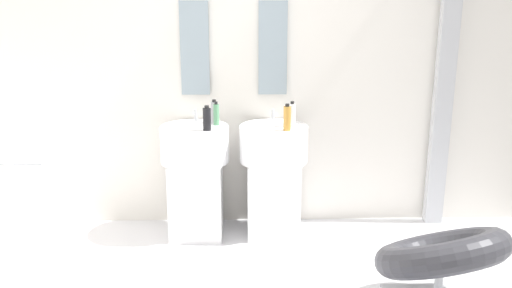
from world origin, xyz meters
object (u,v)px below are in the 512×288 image
towel_rack (11,208)px  soap_bottle_white (292,115)px  pedestal_sink_right (273,174)px  pedestal_sink_left (196,175)px  soap_bottle_green (216,114)px  soap_bottle_black (207,119)px  lounge_chair (441,260)px  soap_bottle_amber (287,118)px  soap_bottle_grey (214,112)px  soap_bottle_clear (290,116)px  shower_column (442,94)px

towel_rack → soap_bottle_white: size_ratio=4.95×
pedestal_sink_right → towel_rack: pedestal_sink_right is taller
pedestal_sink_left → soap_bottle_green: 0.50m
towel_rack → soap_bottle_black: 1.45m
lounge_chair → soap_bottle_black: bearing=143.4°
soap_bottle_white → soap_bottle_amber: bearing=-111.3°
towel_rack → soap_bottle_amber: bearing=27.3°
lounge_chair → soap_bottle_grey: size_ratio=5.72×
soap_bottle_grey → soap_bottle_black: (-0.04, -0.23, 0.00)m
soap_bottle_clear → shower_column: bearing=6.1°
lounge_chair → soap_bottle_white: 1.52m
pedestal_sink_left → towel_rack: pedestal_sink_left is taller
pedestal_sink_right → lounge_chair: size_ratio=0.92×
towel_rack → soap_bottle_amber: size_ratio=4.81×
soap_bottle_grey → soap_bottle_black: 0.23m
soap_bottle_grey → soap_bottle_green: size_ratio=1.02×
pedestal_sink_left → soap_bottle_green: bearing=14.5°
soap_bottle_grey → soap_bottle_white: (0.59, -0.12, 0.00)m
pedestal_sink_right → towel_rack: bearing=-147.8°
soap_bottle_amber → soap_bottle_white: soap_bottle_amber is taller
soap_bottle_green → soap_bottle_black: size_ratio=0.97×
shower_column → soap_bottle_clear: (-1.19, -0.13, -0.15)m
shower_column → soap_bottle_white: shower_column is taller
soap_bottle_clear → soap_bottle_black: soap_bottle_black is taller
towel_rack → soap_bottle_clear: size_ratio=6.82×
shower_column → soap_bottle_white: 1.21m
shower_column → soap_bottle_white: bearing=-170.0°
pedestal_sink_left → soap_bottle_grey: 0.50m
lounge_chair → soap_bottle_grey: soap_bottle_grey is taller
pedestal_sink_left → soap_bottle_white: bearing=-1.4°
towel_rack → soap_bottle_grey: soap_bottle_grey is taller
soap_bottle_green → soap_bottle_amber: soap_bottle_amber is taller
pedestal_sink_right → soap_bottle_grey: 0.66m
pedestal_sink_right → soap_bottle_grey: size_ratio=5.28×
pedestal_sink_right → soap_bottle_white: bearing=-7.6°
pedestal_sink_left → lounge_chair: (1.52, -1.17, -0.14)m
lounge_chair → soap_bottle_grey: (-1.37, 1.28, 0.61)m
soap_bottle_grey → soap_bottle_clear: 0.58m
shower_column → lounge_chair: shower_column is taller
soap_bottle_clear → soap_bottle_green: 0.56m
soap_bottle_black → soap_bottle_grey: bearing=79.6°
pedestal_sink_left → soap_bottle_amber: 0.85m
soap_bottle_grey → pedestal_sink_left: bearing=-144.6°
soap_bottle_clear → soap_bottle_white: 0.08m
soap_bottle_green → soap_bottle_white: size_ratio=0.94×
soap_bottle_amber → soap_bottle_grey: bearing=156.1°
soap_bottle_green → soap_bottle_black: (-0.06, -0.17, 0.00)m
soap_bottle_white → soap_bottle_clear: bearing=95.9°
pedestal_sink_right → soap_bottle_clear: bearing=26.0°
soap_bottle_amber → soap_bottle_clear: bearing=79.3°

